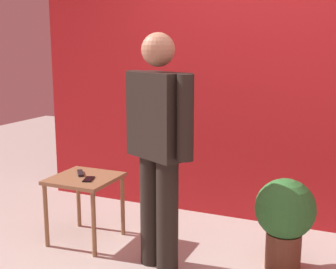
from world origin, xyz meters
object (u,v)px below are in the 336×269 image
standing_person (159,141)px  cell_phone (89,179)px  side_table (85,187)px  tv_remote (80,173)px  potted_plant (285,216)px

standing_person → cell_phone: (-0.68, 0.12, -0.40)m
standing_person → side_table: (-0.76, 0.18, -0.49)m
cell_phone → tv_remote: bearing=126.2°
side_table → tv_remote: 0.13m
tv_remote → potted_plant: bearing=-34.7°
standing_person → cell_phone: bearing=170.0°
tv_remote → potted_plant: 1.70m
side_table → potted_plant: size_ratio=0.82×
standing_person → potted_plant: size_ratio=2.50×
potted_plant → side_table: bearing=-174.1°
standing_person → cell_phone: standing_person is taller
tv_remote → side_table: bearing=-73.5°
cell_phone → tv_remote: size_ratio=0.85×
side_table → tv_remote: bearing=145.2°
side_table → cell_phone: cell_phone is taller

